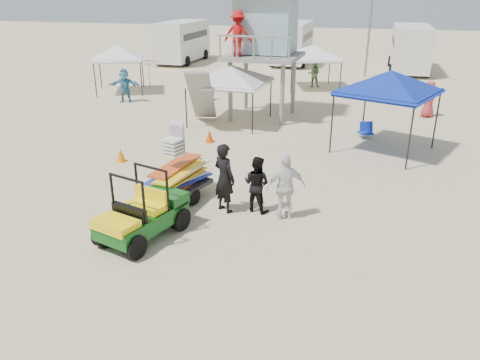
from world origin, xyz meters
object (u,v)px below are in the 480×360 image
(utility_cart, at_px, (140,209))
(man_left, at_px, (224,178))
(surf_trailer, at_px, (177,173))
(lifeguard_tower, at_px, (262,31))
(canopy_blue, at_px, (390,74))

(utility_cart, xyz_separation_m, man_left, (1.52, 2.03, 0.17))
(man_left, bearing_deg, utility_cart, 82.92)
(utility_cart, distance_m, man_left, 2.54)
(surf_trailer, xyz_separation_m, man_left, (1.51, -0.30, 0.14))
(lifeguard_tower, bearing_deg, canopy_blue, -34.59)
(lifeguard_tower, relative_size, canopy_blue, 1.33)
(man_left, height_order, lifeguard_tower, lifeguard_tower)
(canopy_blue, bearing_deg, man_left, -122.72)
(utility_cart, distance_m, canopy_blue, 10.61)
(surf_trailer, distance_m, canopy_blue, 8.80)
(surf_trailer, bearing_deg, utility_cart, -90.14)
(man_left, distance_m, canopy_blue, 8.10)
(utility_cart, height_order, surf_trailer, surf_trailer)
(utility_cart, relative_size, surf_trailer, 1.05)
(canopy_blue, bearing_deg, lifeguard_tower, 145.41)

